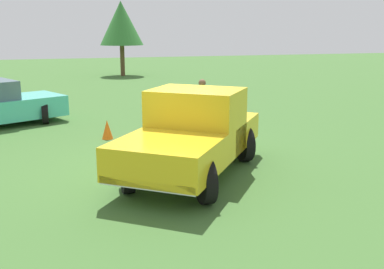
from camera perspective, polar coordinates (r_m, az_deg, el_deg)
ground_plane at (r=10.58m, az=-2.49°, el=-3.96°), size 80.00×80.00×0.00m
pickup_truck at (r=9.81m, az=0.24°, el=0.48°), size 4.76×4.24×1.84m
person_bystander at (r=13.56m, az=1.27°, el=3.89°), size 0.42×0.42×1.65m
tree_side at (r=30.95m, az=-8.85°, el=13.58°), size 2.84×2.84×4.84m
traffic_cone at (r=13.30m, az=-10.56°, el=0.62°), size 0.32×0.32×0.55m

